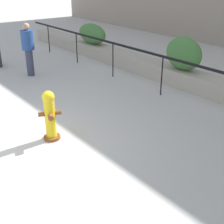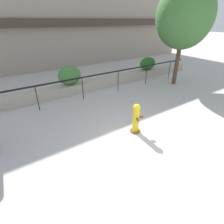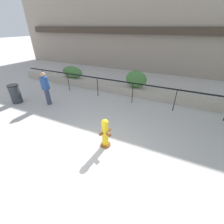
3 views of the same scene
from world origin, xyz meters
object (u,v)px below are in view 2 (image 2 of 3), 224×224
Objects in this scene: hedge_bush_1 at (70,75)px; street_tree at (185,16)px; fire_hydrant at (136,118)px; hedge_bush_2 at (148,63)px.

street_tree is (5.94, -2.07, 2.72)m from hedge_bush_1.
hedge_bush_1 is 6.85m from street_tree.
hedge_bush_1 is at bearing 160.81° from street_tree.
hedge_bush_1 reaches higher than fire_hydrant.
hedge_bush_1 reaches higher than hedge_bush_2.
fire_hydrant is (0.43, -4.74, -0.44)m from hedge_bush_1.
hedge_bush_1 is 4.78m from fire_hydrant.
hedge_bush_1 is at bearing 180.00° from hedge_bush_2.
hedge_bush_2 is 3.49m from street_tree.
hedge_bush_1 is 0.97× the size of hedge_bush_2.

